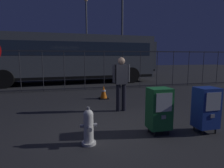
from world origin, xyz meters
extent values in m
plane|color=#262628|center=(0.00, 0.00, 0.00)|extent=(60.00, 60.00, 0.00)
cylinder|color=silver|center=(-0.64, -0.63, 0.03)|extent=(0.28, 0.28, 0.05)
cylinder|color=silver|center=(-0.64, -0.63, 0.33)|extent=(0.19, 0.19, 0.55)
sphere|color=silver|center=(-0.64, -0.63, 0.60)|extent=(0.19, 0.19, 0.19)
cylinder|color=gray|center=(-0.64, -0.63, 0.72)|extent=(0.06, 0.06, 0.05)
cylinder|color=gray|center=(-0.64, -0.77, 0.35)|extent=(0.09, 0.08, 0.09)
cylinder|color=gray|center=(-0.77, -0.63, 0.38)|extent=(0.07, 0.07, 0.07)
cylinder|color=gray|center=(-0.51, -0.63, 0.38)|extent=(0.07, 0.07, 0.07)
cylinder|color=black|center=(0.77, -0.61, 0.06)|extent=(0.04, 0.04, 0.12)
cylinder|color=black|center=(1.11, -0.61, 0.06)|extent=(0.04, 0.04, 0.12)
cylinder|color=black|center=(0.77, -0.33, 0.06)|extent=(0.04, 0.04, 0.12)
cylinder|color=black|center=(1.11, -0.33, 0.06)|extent=(0.04, 0.04, 0.12)
cube|color=#19602D|center=(0.94, -0.47, 0.57)|extent=(0.48, 0.40, 0.90)
cube|color=#B2B7BF|center=(0.94, -0.68, 0.75)|extent=(0.36, 0.01, 0.40)
cube|color=gray|center=(0.94, -0.68, 0.43)|extent=(0.10, 0.02, 0.08)
cylinder|color=black|center=(1.82, -0.81, 0.06)|extent=(0.04, 0.04, 0.12)
cylinder|color=black|center=(2.15, -0.81, 0.06)|extent=(0.04, 0.04, 0.12)
cylinder|color=black|center=(1.82, -0.53, 0.06)|extent=(0.04, 0.04, 0.12)
cylinder|color=black|center=(2.15, -0.53, 0.06)|extent=(0.04, 0.04, 0.12)
cube|color=navy|center=(1.99, -0.67, 0.57)|extent=(0.48, 0.40, 0.90)
cube|color=#B2B7BF|center=(1.99, -0.87, 0.75)|extent=(0.36, 0.01, 0.40)
cube|color=gray|center=(1.99, -0.87, 0.43)|extent=(0.10, 0.02, 0.08)
cylinder|color=black|center=(0.57, 1.45, 0.42)|extent=(0.14, 0.14, 0.85)
cylinder|color=black|center=(0.75, 1.45, 0.42)|extent=(0.14, 0.14, 0.85)
cube|color=#3F3F47|center=(0.66, 1.45, 1.15)|extent=(0.36, 0.20, 0.60)
sphere|color=tan|center=(0.66, 1.45, 1.56)|extent=(0.22, 0.22, 0.22)
cylinder|color=#3F3F47|center=(0.43, 1.45, 1.18)|extent=(0.09, 0.09, 0.55)
cylinder|color=#3F3F47|center=(0.89, 1.45, 1.18)|extent=(0.09, 0.09, 0.55)
cube|color=black|center=(0.49, 3.32, 0.01)|extent=(0.36, 0.36, 0.03)
cone|color=orange|center=(0.49, 3.32, 0.28)|extent=(0.28, 0.28, 0.50)
cylinder|color=white|center=(0.49, 3.32, 0.33)|extent=(0.17, 0.17, 0.06)
cube|color=#2D2D33|center=(0.00, 5.58, 1.95)|extent=(18.00, 0.04, 0.05)
cube|color=#2D2D33|center=(0.00, 5.58, 0.10)|extent=(18.00, 0.04, 0.05)
cylinder|color=#2D2D33|center=(-3.00, 5.58, 1.00)|extent=(0.03, 0.03, 2.00)
cylinder|color=#2D2D33|center=(-2.00, 5.58, 1.00)|extent=(0.03, 0.03, 2.00)
cylinder|color=#2D2D33|center=(-1.00, 5.58, 1.00)|extent=(0.03, 0.03, 2.00)
cylinder|color=#2D2D33|center=(0.00, 5.58, 1.00)|extent=(0.03, 0.03, 2.00)
cylinder|color=#2D2D33|center=(1.00, 5.58, 1.00)|extent=(0.03, 0.03, 2.00)
cylinder|color=#2D2D33|center=(2.00, 5.58, 1.00)|extent=(0.03, 0.03, 2.00)
cylinder|color=#2D2D33|center=(3.00, 5.58, 1.00)|extent=(0.03, 0.03, 2.00)
cylinder|color=#2D2D33|center=(4.00, 5.58, 1.00)|extent=(0.03, 0.03, 2.00)
cylinder|color=#2D2D33|center=(5.00, 5.58, 1.00)|extent=(0.03, 0.03, 2.00)
cylinder|color=#2D2D33|center=(6.00, 5.58, 1.00)|extent=(0.03, 0.03, 2.00)
cylinder|color=#2D2D33|center=(7.00, 5.58, 1.00)|extent=(0.03, 0.03, 2.00)
cylinder|color=#2D2D33|center=(8.00, 5.58, 1.00)|extent=(0.03, 0.03, 2.00)
cube|color=#4C5156|center=(-0.52, 8.58, 1.67)|extent=(10.61, 3.03, 2.65)
cube|color=#1E2838|center=(-0.52, 8.58, 2.15)|extent=(9.99, 3.02, 0.80)
cube|color=black|center=(-0.52, 8.58, 0.45)|extent=(10.40, 3.03, 0.16)
cylinder|color=black|center=(3.21, 7.52, 0.50)|extent=(1.01, 0.33, 1.00)
cylinder|color=black|center=(3.09, 10.02, 0.50)|extent=(1.01, 0.33, 1.00)
cylinder|color=black|center=(-4.13, 7.15, 0.50)|extent=(1.01, 0.33, 1.00)
cylinder|color=black|center=(-4.25, 9.64, 0.50)|extent=(1.01, 0.33, 1.00)
cube|color=#4C5156|center=(1.95, 13.16, 1.67)|extent=(10.54, 2.67, 2.65)
cube|color=#1E2838|center=(1.95, 13.16, 2.15)|extent=(9.91, 2.68, 0.80)
cube|color=black|center=(1.95, 13.16, 0.45)|extent=(10.33, 2.67, 0.16)
cylinder|color=black|center=(5.64, 11.97, 0.50)|extent=(1.00, 0.30, 1.00)
cylinder|color=black|center=(5.60, 14.47, 0.50)|extent=(1.00, 0.30, 1.00)
cylinder|color=black|center=(-1.70, 11.85, 0.50)|extent=(1.00, 0.30, 1.00)
cylinder|color=black|center=(-1.74, 14.35, 0.50)|extent=(1.00, 0.30, 1.00)
cylinder|color=#4C4F54|center=(1.11, 13.50, 3.23)|extent=(0.14, 0.14, 6.46)
sphere|color=#FFD18C|center=(1.11, 13.50, 6.56)|extent=(0.32, 0.32, 0.32)
cylinder|color=#4C4F54|center=(3.04, 9.07, 3.62)|extent=(0.14, 0.14, 7.25)
camera|label=1|loc=(-1.08, -4.21, 1.70)|focal=31.10mm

